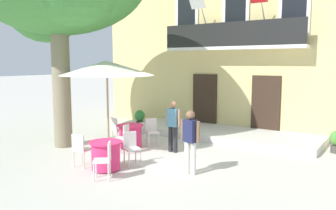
{
  "coord_description": "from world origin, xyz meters",
  "views": [
    {
      "loc": [
        5.81,
        -7.82,
        2.8
      ],
      "look_at": [
        -0.83,
        2.14,
        1.3
      ],
      "focal_mm": 36.61,
      "sensor_mm": 36.0,
      "label": 1
    }
  ],
  "objects_px": {
    "cafe_chair_near_tree_2": "(131,146)",
    "cafe_chair_middle_1": "(123,137)",
    "cafe_table_middle": "(130,136)",
    "cafe_chair_middle_2": "(152,130)",
    "ground_planter_right": "(335,141)",
    "pedestrian_mid_plaza": "(190,139)",
    "cafe_umbrella": "(107,68)",
    "cafe_chair_near_tree_0": "(81,148)",
    "pedestrian_near_entrance": "(173,124)",
    "cafe_chair_near_tree_1": "(105,158)",
    "cafe_chair_middle_0": "(117,129)",
    "cafe_table_near_tree": "(106,155)",
    "ground_planter_left": "(140,117)"
  },
  "relations": [
    {
      "from": "cafe_chair_near_tree_2",
      "to": "cafe_table_middle",
      "type": "height_order",
      "value": "cafe_chair_near_tree_2"
    },
    {
      "from": "cafe_chair_near_tree_0",
      "to": "cafe_chair_near_tree_2",
      "type": "xyz_separation_m",
      "value": [
        1.0,
        0.9,
        0.0
      ]
    },
    {
      "from": "cafe_chair_near_tree_0",
      "to": "pedestrian_near_entrance",
      "type": "xyz_separation_m",
      "value": [
        1.2,
        2.69,
        0.37
      ]
    },
    {
      "from": "cafe_chair_near_tree_1",
      "to": "cafe_umbrella",
      "type": "bearing_deg",
      "value": 131.76
    },
    {
      "from": "cafe_umbrella",
      "to": "cafe_chair_near_tree_2",
      "type": "bearing_deg",
      "value": -24.27
    },
    {
      "from": "pedestrian_near_entrance",
      "to": "pedestrian_mid_plaza",
      "type": "bearing_deg",
      "value": -45.66
    },
    {
      "from": "cafe_chair_near_tree_1",
      "to": "cafe_umbrella",
      "type": "distance_m",
      "value": 3.31
    },
    {
      "from": "cafe_table_middle",
      "to": "pedestrian_near_entrance",
      "type": "relative_size",
      "value": 0.54
    },
    {
      "from": "cafe_chair_near_tree_1",
      "to": "cafe_chair_near_tree_0",
      "type": "bearing_deg",
      "value": 163.85
    },
    {
      "from": "pedestrian_mid_plaza",
      "to": "cafe_chair_near_tree_2",
      "type": "bearing_deg",
      "value": -172.3
    },
    {
      "from": "pedestrian_near_entrance",
      "to": "ground_planter_left",
      "type": "bearing_deg",
      "value": 141.43
    },
    {
      "from": "cafe_table_middle",
      "to": "ground_planter_right",
      "type": "bearing_deg",
      "value": 27.89
    },
    {
      "from": "pedestrian_near_entrance",
      "to": "pedestrian_mid_plaza",
      "type": "relative_size",
      "value": 0.99
    },
    {
      "from": "cafe_chair_near_tree_1",
      "to": "cafe_chair_middle_1",
      "type": "height_order",
      "value": "same"
    },
    {
      "from": "cafe_umbrella",
      "to": "pedestrian_near_entrance",
      "type": "distance_m",
      "value": 2.64
    },
    {
      "from": "cafe_table_near_tree",
      "to": "ground_planter_right",
      "type": "bearing_deg",
      "value": 47.84
    },
    {
      "from": "cafe_chair_near_tree_2",
      "to": "ground_planter_right",
      "type": "relative_size",
      "value": 1.31
    },
    {
      "from": "pedestrian_mid_plaza",
      "to": "cafe_chair_middle_1",
      "type": "bearing_deg",
      "value": 168.35
    },
    {
      "from": "cafe_chair_middle_2",
      "to": "ground_planter_right",
      "type": "bearing_deg",
      "value": 24.29
    },
    {
      "from": "cafe_chair_near_tree_1",
      "to": "pedestrian_mid_plaza",
      "type": "height_order",
      "value": "pedestrian_mid_plaza"
    },
    {
      "from": "cafe_table_middle",
      "to": "cafe_chair_middle_0",
      "type": "xyz_separation_m",
      "value": [
        -0.74,
        0.16,
        0.14
      ]
    },
    {
      "from": "cafe_chair_middle_2",
      "to": "pedestrian_mid_plaza",
      "type": "height_order",
      "value": "pedestrian_mid_plaza"
    },
    {
      "from": "cafe_chair_near_tree_1",
      "to": "pedestrian_near_entrance",
      "type": "xyz_separation_m",
      "value": [
        -0.04,
        3.05,
        0.37
      ]
    },
    {
      "from": "cafe_umbrella",
      "to": "cafe_chair_middle_1",
      "type": "bearing_deg",
      "value": 13.9
    },
    {
      "from": "cafe_chair_near_tree_1",
      "to": "cafe_chair_middle_0",
      "type": "distance_m",
      "value": 3.67
    },
    {
      "from": "cafe_umbrella",
      "to": "pedestrian_mid_plaza",
      "type": "height_order",
      "value": "cafe_umbrella"
    },
    {
      "from": "pedestrian_near_entrance",
      "to": "pedestrian_mid_plaza",
      "type": "xyz_separation_m",
      "value": [
        1.52,
        -1.56,
        0.01
      ]
    },
    {
      "from": "cafe_chair_near_tree_0",
      "to": "ground_planter_right",
      "type": "xyz_separation_m",
      "value": [
        5.45,
        5.4,
        -0.14
      ]
    },
    {
      "from": "cafe_chair_near_tree_1",
      "to": "cafe_chair_middle_0",
      "type": "xyz_separation_m",
      "value": [
        -2.25,
        2.9,
        0.0
      ]
    },
    {
      "from": "cafe_chair_middle_1",
      "to": "cafe_table_middle",
      "type": "bearing_deg",
      "value": 113.03
    },
    {
      "from": "cafe_chair_middle_1",
      "to": "ground_planter_left",
      "type": "height_order",
      "value": "cafe_chair_middle_1"
    },
    {
      "from": "cafe_chair_near_tree_2",
      "to": "cafe_chair_middle_0",
      "type": "xyz_separation_m",
      "value": [
        -2.01,
        1.64,
        0.0
      ]
    },
    {
      "from": "cafe_chair_middle_1",
      "to": "pedestrian_mid_plaza",
      "type": "xyz_separation_m",
      "value": [
        2.7,
        -0.56,
        0.38
      ]
    },
    {
      "from": "cafe_chair_middle_2",
      "to": "pedestrian_mid_plaza",
      "type": "xyz_separation_m",
      "value": [
        2.58,
        -1.88,
        0.38
      ]
    },
    {
      "from": "cafe_chair_near_tree_0",
      "to": "cafe_chair_middle_2",
      "type": "distance_m",
      "value": 3.01
    },
    {
      "from": "cafe_chair_middle_1",
      "to": "ground_planter_right",
      "type": "bearing_deg",
      "value": 34.45
    },
    {
      "from": "pedestrian_mid_plaza",
      "to": "cafe_umbrella",
      "type": "bearing_deg",
      "value": 172.28
    },
    {
      "from": "cafe_table_middle",
      "to": "cafe_chair_middle_2",
      "type": "distance_m",
      "value": 0.77
    },
    {
      "from": "cafe_chair_middle_0",
      "to": "pedestrian_mid_plaza",
      "type": "height_order",
      "value": "pedestrian_mid_plaza"
    },
    {
      "from": "cafe_chair_middle_2",
      "to": "cafe_table_middle",
      "type": "bearing_deg",
      "value": -123.09
    },
    {
      "from": "cafe_chair_near_tree_2",
      "to": "cafe_chair_middle_1",
      "type": "distance_m",
      "value": 1.26
    },
    {
      "from": "cafe_chair_near_tree_2",
      "to": "ground_planter_right",
      "type": "bearing_deg",
      "value": 45.41
    },
    {
      "from": "cafe_table_near_tree",
      "to": "ground_planter_right",
      "type": "xyz_separation_m",
      "value": [
        4.72,
        5.21,
        -0.01
      ]
    },
    {
      "from": "cafe_chair_middle_1",
      "to": "pedestrian_near_entrance",
      "type": "height_order",
      "value": "pedestrian_near_entrance"
    },
    {
      "from": "cafe_chair_near_tree_2",
      "to": "cafe_umbrella",
      "type": "relative_size",
      "value": 0.31
    },
    {
      "from": "cafe_chair_middle_1",
      "to": "cafe_chair_middle_2",
      "type": "xyz_separation_m",
      "value": [
        0.12,
        1.33,
        0.0
      ]
    },
    {
      "from": "cafe_table_near_tree",
      "to": "cafe_chair_near_tree_0",
      "type": "xyz_separation_m",
      "value": [
        -0.73,
        -0.19,
        0.14
      ]
    },
    {
      "from": "ground_planter_right",
      "to": "cafe_umbrella",
      "type": "bearing_deg",
      "value": -147.01
    },
    {
      "from": "cafe_chair_middle_1",
      "to": "cafe_chair_middle_2",
      "type": "bearing_deg",
      "value": 84.97
    },
    {
      "from": "cafe_chair_middle_0",
      "to": "cafe_chair_middle_1",
      "type": "xyz_separation_m",
      "value": [
        1.03,
        -0.86,
        0.0
      ]
    }
  ]
}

